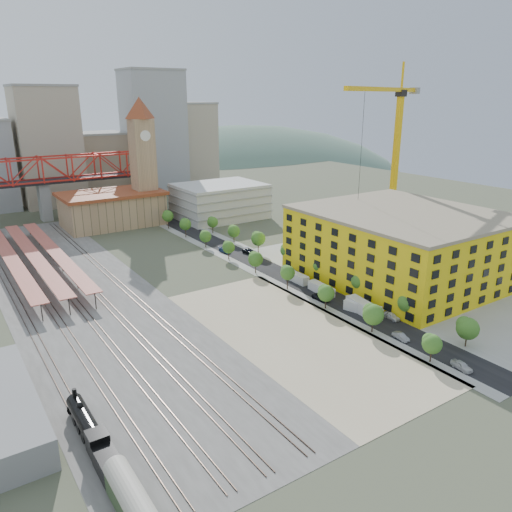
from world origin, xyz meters
TOP-DOWN VIEW (x-y plane):
  - ground at (0.00, 0.00)m, footprint 400.00×400.00m
  - ballast_strip at (-36.00, 17.50)m, footprint 36.00×165.00m
  - dirt_lot at (-4.00, -31.50)m, footprint 28.00×67.00m
  - street_asphalt at (16.00, 15.00)m, footprint 12.00×170.00m
  - sidewalk_west at (10.50, 15.00)m, footprint 3.00×170.00m
  - sidewalk_east at (21.50, 15.00)m, footprint 3.00×170.00m
  - construction_pad at (45.00, -20.00)m, footprint 50.00×90.00m
  - rail_tracks at (-37.80, 17.50)m, footprint 26.56×160.00m
  - platform_canopies at (-41.00, 45.00)m, footprint 16.00×80.00m
  - station_hall at (-5.00, 82.00)m, footprint 38.00×24.00m
  - clock_tower at (8.00, 79.99)m, footprint 12.00×12.00m
  - parking_garage at (36.00, 70.00)m, footprint 34.00×26.00m
  - truss_bridge at (-25.00, 105.00)m, footprint 94.00×9.60m
  - construction_building at (42.00, -20.00)m, footprint 44.60×50.60m
  - street_trees at (16.00, 5.00)m, footprint 15.40×124.40m
  - skyline at (7.47, 142.31)m, footprint 133.00×46.00m
  - distant_hills at (45.28, 260.00)m, footprint 647.00×264.00m
  - locomotive at (-50.00, -43.19)m, footprint 2.79×21.49m
  - tower_crane at (66.01, 7.19)m, footprint 52.12×21.19m
  - site_trailer_a at (16.00, -32.04)m, footprint 3.94×10.63m
  - site_trailer_b at (16.00, -31.63)m, footprint 4.88×9.08m
  - site_trailer_c at (16.00, -17.07)m, footprint 2.74×8.74m
  - site_trailer_d at (16.00, -6.60)m, footprint 2.29×8.70m
  - car_0 at (13.00, -60.00)m, footprint 2.34×4.56m
  - car_1 at (13.00, -45.69)m, footprint 1.80×4.15m
  - car_2 at (13.00, -20.52)m, footprint 2.55×5.11m
  - car_3 at (13.00, 26.76)m, footprint 2.42×4.98m
  - car_4 at (19.00, -37.82)m, footprint 1.97×4.37m
  - car_5 at (19.00, 0.07)m, footprint 1.75×4.42m
  - car_6 at (19.00, 21.14)m, footprint 3.09×5.84m
  - car_7 at (19.00, 21.46)m, footprint 2.63×5.14m

SIDE VIEW (x-z plane):
  - distant_hills at x=45.28m, z-range -193.04..33.96m
  - ground at x=0.00m, z-range 0.00..0.00m
  - street_trees at x=16.00m, z-range -4.00..4.00m
  - sidewalk_west at x=10.50m, z-range 0.00..0.04m
  - sidewalk_east at x=21.50m, z-range 0.00..0.04m
  - ballast_strip at x=-36.00m, z-range 0.00..0.06m
  - dirt_lot at x=-4.00m, z-range 0.00..0.06m
  - street_asphalt at x=16.00m, z-range 0.00..0.06m
  - construction_pad at x=45.00m, z-range 0.00..0.06m
  - rail_tracks at x=-37.80m, z-range 0.06..0.24m
  - car_1 at x=13.00m, z-range 0.00..1.33m
  - car_2 at x=13.00m, z-range 0.00..1.39m
  - car_3 at x=13.00m, z-range 0.00..1.40m
  - car_7 at x=19.00m, z-range 0.00..1.43m
  - car_5 at x=19.00m, z-range 0.00..1.43m
  - car_4 at x=19.00m, z-range 0.00..1.46m
  - car_0 at x=13.00m, z-range 0.00..1.48m
  - car_6 at x=19.00m, z-range 0.00..1.57m
  - site_trailer_c at x=16.00m, z-range 0.00..2.36m
  - site_trailer_d at x=16.00m, z-range 0.00..2.38m
  - site_trailer_b at x=16.00m, z-range 0.00..2.41m
  - site_trailer_a at x=16.00m, z-range 0.00..2.84m
  - locomotive at x=-50.00m, z-range -0.68..4.69m
  - platform_canopies at x=-41.00m, z-range 1.93..6.06m
  - station_hall at x=-5.00m, z-range 0.12..13.22m
  - parking_garage at x=36.00m, z-range 0.00..14.00m
  - construction_building at x=42.00m, z-range 0.01..18.81m
  - truss_bridge at x=-25.00m, z-range 6.06..31.66m
  - skyline at x=7.47m, z-range -7.19..52.81m
  - clock_tower at x=8.00m, z-range 2.70..54.70m
  - tower_crane at x=66.01m, z-range 6.87..65.54m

